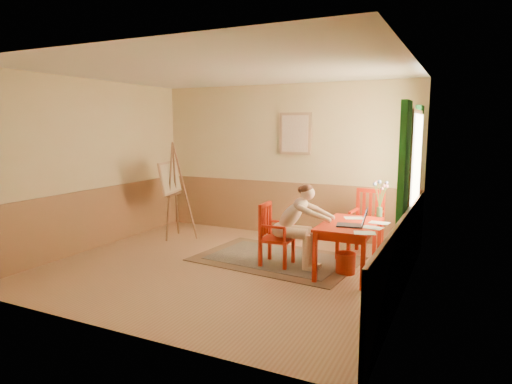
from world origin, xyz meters
The scene contains 14 objects.
room centered at (0.00, 0.00, 1.40)m, with size 5.04×4.54×2.84m.
wainscot centered at (0.00, 0.80, 0.50)m, with size 5.00×4.50×1.00m.
window centered at (2.42, 1.10, 1.35)m, with size 0.12×2.01×2.20m.
wall_portrait centered at (0.25, 2.20, 1.90)m, with size 0.60×0.05×0.76m.
rug centered at (0.54, 0.68, 0.01)m, with size 2.54×1.82×0.02m.
table centered at (1.71, 0.50, 0.63)m, with size 0.72×1.20×0.72m.
chair_left centered at (0.62, 0.40, 0.46)m, with size 0.44×0.42×0.93m.
chair_back centered at (1.73, 1.57, 0.52)m, with size 0.49×0.51×1.04m.
figure centered at (0.95, 0.42, 0.68)m, with size 0.91×0.40×1.23m.
laptop centered at (1.81, 0.33, 0.77)m, with size 0.44×0.31×0.24m.
papers centered at (1.95, 0.47, 0.72)m, with size 0.69×1.10×0.00m.
vase centered at (1.99, 1.12, 0.97)m, with size 0.20×0.27×0.54m.
wastebasket centered at (1.67, 0.49, 0.15)m, with size 0.27×0.27×0.29m, color red.
easel centered at (-1.71, 1.10, 1.04)m, with size 0.66×0.79×1.76m.
Camera 1 is at (3.11, -5.40, 2.04)m, focal length 30.97 mm.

